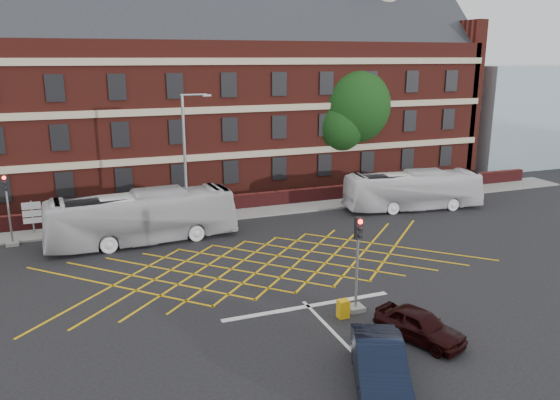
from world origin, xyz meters
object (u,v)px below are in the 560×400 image
object	(u,v)px
deciduous_tree	(349,111)
street_lamp	(187,188)
bus_right	(413,190)
utility_cabinet	(343,309)
bus_left	(142,217)
car_maroon	(419,325)
traffic_light_far	(9,217)
direction_signs	(32,214)
traffic_light_near	(357,273)
car_navy	(380,365)

from	to	relation	value
deciduous_tree	street_lamp	size ratio (longest dim) A/B	1.18
bus_right	utility_cabinet	world-z (taller)	bus_right
bus_left	car_maroon	distance (m)	18.08
deciduous_tree	utility_cabinet	distance (m)	26.42
street_lamp	utility_cabinet	world-z (taller)	street_lamp
traffic_light_far	utility_cabinet	world-z (taller)	traffic_light_far
bus_right	utility_cabinet	size ratio (longest dim) A/B	12.68
utility_cabinet	direction_signs	bearing A→B (deg)	127.44
street_lamp	direction_signs	distance (m)	9.79
traffic_light_far	traffic_light_near	bearing A→B (deg)	-45.00
traffic_light_near	utility_cabinet	bearing A→B (deg)	-153.76
bus_left	bus_right	distance (m)	19.37
direction_signs	utility_cabinet	xyz separation A→B (m)	(12.94, -16.90, -0.98)
direction_signs	utility_cabinet	distance (m)	21.31
bus_right	traffic_light_near	size ratio (longest dim) A/B	2.37
car_navy	deciduous_tree	bearing A→B (deg)	87.97
traffic_light_far	direction_signs	size ratio (longest dim) A/B	1.94
car_maroon	traffic_light_near	bearing A→B (deg)	87.17
car_navy	direction_signs	size ratio (longest dim) A/B	2.14
street_lamp	traffic_light_far	bearing A→B (deg)	171.79
bus_right	street_lamp	distance (m)	16.53
street_lamp	direction_signs	xyz separation A→B (m)	(-9.15, 3.11, -1.59)
bus_right	traffic_light_far	bearing A→B (deg)	95.34
car_maroon	traffic_light_far	distance (m)	24.11
bus_left	bus_right	world-z (taller)	bus_left
car_maroon	utility_cabinet	size ratio (longest dim) A/B	4.65
bus_right	car_maroon	distance (m)	19.60
deciduous_tree	traffic_light_near	distance (m)	25.42
bus_left	deciduous_tree	world-z (taller)	deciduous_tree
car_navy	utility_cabinet	distance (m)	5.07
deciduous_tree	traffic_light_near	bearing A→B (deg)	-116.84
bus_right	traffic_light_near	bearing A→B (deg)	147.02
deciduous_tree	street_lamp	bearing A→B (deg)	-150.70
car_navy	car_maroon	xyz separation A→B (m)	(3.09, 2.14, -0.14)
bus_left	traffic_light_far	distance (m)	7.66
car_maroon	traffic_light_near	size ratio (longest dim) A/B	0.87
bus_left	street_lamp	bearing A→B (deg)	-79.84
utility_cabinet	car_maroon	bearing A→B (deg)	-55.43
car_navy	traffic_light_near	xyz separation A→B (m)	(2.00, 5.32, 0.99)
direction_signs	bus_left	bearing A→B (deg)	-31.37
bus_right	deciduous_tree	bearing A→B (deg)	12.39
car_navy	deciduous_tree	xyz separation A→B (m)	(13.29, 27.64, 5.54)
traffic_light_near	traffic_light_far	bearing A→B (deg)	135.00
bus_left	deciduous_tree	xyz separation A→B (m)	(18.82, 9.63, 4.76)
traffic_light_far	street_lamp	distance (m)	10.42
bus_left	deciduous_tree	distance (m)	21.66
direction_signs	utility_cabinet	world-z (taller)	direction_signs
traffic_light_far	deciduous_tree	bearing A→B (deg)	15.90
traffic_light_near	street_lamp	size ratio (longest dim) A/B	0.49
bus_right	direction_signs	xyz separation A→B (m)	(-25.61, 3.31, -0.03)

